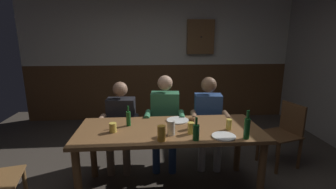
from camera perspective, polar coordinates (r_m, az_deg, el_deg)
back_wall_upper at (r=5.24m, az=-2.25°, el=14.64°), size 5.62×0.12×1.40m
back_wall_wainscot at (r=5.37m, az=-2.12°, el=0.74°), size 5.62×0.12×1.19m
dining_table at (r=2.80m, az=0.36°, el=-9.88°), size 2.06×0.85×0.77m
person_0 at (r=3.42m, az=-11.09°, el=-6.03°), size 0.54×0.55×1.18m
person_1 at (r=3.40m, az=-0.73°, el=-5.22°), size 0.56×0.56×1.26m
person_2 at (r=3.49m, az=9.44°, el=-5.08°), size 0.55×0.57×1.23m
chair_empty_near_right at (r=3.79m, az=25.72°, el=-8.02°), size 0.54×0.54×0.88m
plate_0 at (r=2.59m, az=12.99°, el=-9.56°), size 0.25×0.25×0.01m
plate_1 at (r=2.99m, az=2.28°, el=-6.09°), size 0.27×0.27×0.01m
bottle_0 at (r=2.44m, az=6.63°, el=-8.72°), size 0.07×0.07×0.24m
bottle_1 at (r=2.84m, az=-9.29°, el=-5.52°), size 0.05×0.05×0.24m
bottle_2 at (r=2.58m, az=18.09°, el=-7.38°), size 0.06×0.06×0.30m
pint_glass_0 at (r=2.73m, az=5.56°, el=-6.86°), size 0.07×0.07×0.12m
pint_glass_1 at (r=2.79m, az=14.14°, el=-6.84°), size 0.06×0.06×0.12m
pint_glass_2 at (r=2.42m, az=-1.55°, el=-9.12°), size 0.08×0.08×0.16m
pint_glass_3 at (r=2.56m, az=0.61°, el=-7.83°), size 0.08×0.08×0.16m
pint_glass_4 at (r=2.61m, az=5.40°, el=-7.86°), size 0.07×0.07×0.12m
pint_glass_5 at (r=2.70m, az=-12.84°, el=-7.59°), size 0.08×0.08×0.10m
wall_dart_cabinet at (r=5.22m, az=7.65°, el=13.28°), size 0.56×0.15×0.70m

